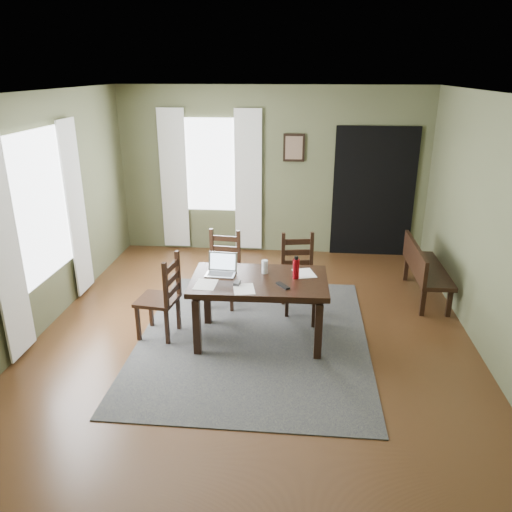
# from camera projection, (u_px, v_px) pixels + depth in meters

# --- Properties ---
(ground) EXTENTS (5.00, 6.00, 0.01)m
(ground) POSITION_uv_depth(u_px,v_px,m) (254.00, 338.00, 5.79)
(ground) COLOR #492C16
(room_shell) EXTENTS (5.02, 6.02, 2.71)m
(room_shell) POSITION_uv_depth(u_px,v_px,m) (253.00, 185.00, 5.15)
(room_shell) COLOR #555B3B
(room_shell) RESTS_ON ground
(rug) EXTENTS (2.60, 3.20, 0.01)m
(rug) POSITION_uv_depth(u_px,v_px,m) (254.00, 337.00, 5.78)
(rug) COLOR #393939
(rug) RESTS_ON ground
(dining_table) EXTENTS (1.52, 0.93, 0.75)m
(dining_table) POSITION_uv_depth(u_px,v_px,m) (259.00, 287.00, 5.51)
(dining_table) COLOR black
(dining_table) RESTS_ON rug
(chair_end) EXTENTS (0.49, 0.48, 0.99)m
(chair_end) POSITION_uv_depth(u_px,v_px,m) (162.00, 298.00, 5.66)
(chair_end) COLOR black
(chair_end) RESTS_ON rug
(chair_back_left) EXTENTS (0.46, 0.47, 0.97)m
(chair_back_left) POSITION_uv_depth(u_px,v_px,m) (223.00, 270.00, 6.47)
(chair_back_left) COLOR black
(chair_back_left) RESTS_ON rug
(chair_back_right) EXTENTS (0.50, 0.50, 0.98)m
(chair_back_right) POSITION_uv_depth(u_px,v_px,m) (298.00, 274.00, 6.32)
(chair_back_right) COLOR black
(chair_back_right) RESTS_ON rug
(bench) EXTENTS (0.42, 1.32, 0.74)m
(bench) POSITION_uv_depth(u_px,v_px,m) (423.00, 266.00, 6.68)
(bench) COLOR black
(bench) RESTS_ON ground
(laptop) EXTENTS (0.35, 0.28, 0.22)m
(laptop) POSITION_uv_depth(u_px,v_px,m) (222.00, 268.00, 5.61)
(laptop) COLOR #B7B7BC
(laptop) RESTS_ON dining_table
(computer_mouse) EXTENTS (0.07, 0.11, 0.03)m
(computer_mouse) POSITION_uv_depth(u_px,v_px,m) (237.00, 283.00, 5.33)
(computer_mouse) COLOR #3F3F42
(computer_mouse) RESTS_ON dining_table
(tv_remote) EXTENTS (0.16, 0.19, 0.02)m
(tv_remote) POSITION_uv_depth(u_px,v_px,m) (283.00, 286.00, 5.28)
(tv_remote) COLOR black
(tv_remote) RESTS_ON dining_table
(drinking_glass) EXTENTS (0.09, 0.09, 0.15)m
(drinking_glass) POSITION_uv_depth(u_px,v_px,m) (265.00, 267.00, 5.61)
(drinking_glass) COLOR silver
(drinking_glass) RESTS_ON dining_table
(water_bottle) EXTENTS (0.09, 0.09, 0.26)m
(water_bottle) POSITION_uv_depth(u_px,v_px,m) (296.00, 268.00, 5.46)
(water_bottle) COLOR #AC0D16
(water_bottle) RESTS_ON dining_table
(paper_a) EXTENTS (0.24, 0.30, 0.00)m
(paper_a) POSITION_uv_depth(u_px,v_px,m) (206.00, 284.00, 5.33)
(paper_a) COLOR white
(paper_a) RESTS_ON dining_table
(paper_d) EXTENTS (0.29, 0.34, 0.00)m
(paper_d) POSITION_uv_depth(u_px,v_px,m) (304.00, 273.00, 5.62)
(paper_d) COLOR white
(paper_d) RESTS_ON dining_table
(paper_e) EXTENTS (0.27, 0.32, 0.00)m
(paper_e) POSITION_uv_depth(u_px,v_px,m) (244.00, 289.00, 5.22)
(paper_e) COLOR white
(paper_e) RESTS_ON dining_table
(window_left) EXTENTS (0.01, 1.30, 1.70)m
(window_left) POSITION_uv_depth(u_px,v_px,m) (40.00, 207.00, 5.68)
(window_left) COLOR white
(window_left) RESTS_ON ground
(window_back) EXTENTS (1.00, 0.01, 1.50)m
(window_back) POSITION_uv_depth(u_px,v_px,m) (211.00, 165.00, 8.13)
(window_back) COLOR white
(window_back) RESTS_ON ground
(curtain_left_near) EXTENTS (0.03, 0.48, 2.30)m
(curtain_left_near) POSITION_uv_depth(u_px,v_px,m) (6.00, 252.00, 5.00)
(curtain_left_near) COLOR silver
(curtain_left_near) RESTS_ON ground
(curtain_left_far) EXTENTS (0.03, 0.48, 2.30)m
(curtain_left_far) POSITION_uv_depth(u_px,v_px,m) (76.00, 209.00, 6.53)
(curtain_left_far) COLOR silver
(curtain_left_far) RESTS_ON ground
(curtain_back_left) EXTENTS (0.44, 0.03, 2.30)m
(curtain_back_left) POSITION_uv_depth(u_px,v_px,m) (174.00, 180.00, 8.25)
(curtain_back_left) COLOR silver
(curtain_back_left) RESTS_ON ground
(curtain_back_right) EXTENTS (0.44, 0.03, 2.30)m
(curtain_back_right) POSITION_uv_depth(u_px,v_px,m) (248.00, 181.00, 8.14)
(curtain_back_right) COLOR silver
(curtain_back_right) RESTS_ON ground
(framed_picture) EXTENTS (0.34, 0.03, 0.44)m
(framed_picture) POSITION_uv_depth(u_px,v_px,m) (294.00, 148.00, 7.90)
(framed_picture) COLOR black
(framed_picture) RESTS_ON ground
(doorway_back) EXTENTS (1.30, 0.03, 2.10)m
(doorway_back) POSITION_uv_depth(u_px,v_px,m) (373.00, 193.00, 8.04)
(doorway_back) COLOR black
(doorway_back) RESTS_ON ground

